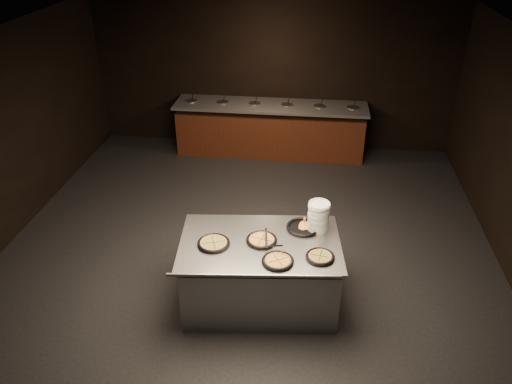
# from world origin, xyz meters

# --- Properties ---
(room) EXTENTS (7.02, 8.02, 2.92)m
(room) POSITION_xyz_m (0.00, 0.00, 1.45)
(room) COLOR black
(room) RESTS_ON ground
(salad_bar) EXTENTS (3.70, 0.83, 1.18)m
(salad_bar) POSITION_xyz_m (0.00, 3.56, 0.44)
(salad_bar) COLOR #5B2915
(salad_bar) RESTS_ON ground
(serving_counter) EXTENTS (1.98, 1.39, 0.90)m
(serving_counter) POSITION_xyz_m (0.29, -0.78, 0.43)
(serving_counter) COLOR #ACAEB3
(serving_counter) RESTS_ON ground
(plate_stack) EXTENTS (0.26, 0.26, 0.36)m
(plate_stack) POSITION_xyz_m (0.95, -0.42, 1.08)
(plate_stack) COLOR silver
(plate_stack) RESTS_ON serving_counter
(pan_veggie_whole) EXTENTS (0.38, 0.38, 0.04)m
(pan_veggie_whole) POSITION_xyz_m (-0.24, -0.89, 0.92)
(pan_veggie_whole) COLOR black
(pan_veggie_whole) RESTS_ON serving_counter
(pan_cheese_whole) EXTENTS (0.36, 0.36, 0.04)m
(pan_cheese_whole) POSITION_xyz_m (0.31, -0.76, 0.92)
(pan_cheese_whole) COLOR black
(pan_cheese_whole) RESTS_ON serving_counter
(pan_cheese_slices_a) EXTENTS (0.41, 0.41, 0.04)m
(pan_cheese_slices_a) POSITION_xyz_m (0.78, -0.43, 0.92)
(pan_cheese_slices_a) COLOR black
(pan_cheese_slices_a) RESTS_ON serving_counter
(pan_cheese_slices_b) EXTENTS (0.36, 0.36, 0.04)m
(pan_cheese_slices_b) POSITION_xyz_m (0.53, -1.13, 0.92)
(pan_cheese_slices_b) COLOR black
(pan_cheese_slices_b) RESTS_ON serving_counter
(pan_veggie_slices) EXTENTS (0.33, 0.33, 0.04)m
(pan_veggie_slices) POSITION_xyz_m (0.99, -1.00, 0.92)
(pan_veggie_slices) COLOR black
(pan_veggie_slices) RESTS_ON serving_counter
(server_left) EXTENTS (0.13, 0.36, 0.17)m
(server_left) POSITION_xyz_m (0.36, -0.79, 0.98)
(server_left) COLOR #ACAEB3
(server_left) RESTS_ON serving_counter
(server_right) EXTENTS (0.27, 0.20, 0.15)m
(server_right) POSITION_xyz_m (0.53, -0.98, 0.97)
(server_right) COLOR #ACAEB3
(server_right) RESTS_ON serving_counter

